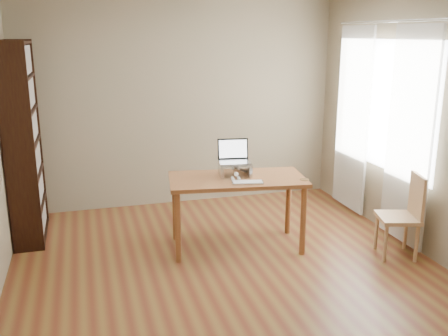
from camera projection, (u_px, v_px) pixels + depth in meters
room at (237, 138)px, 4.24m from camera, size 4.04×4.54×2.64m
bookshelf at (24, 143)px, 5.23m from camera, size 0.30×0.90×2.10m
curtains at (378, 126)px, 5.51m from camera, size 0.03×1.90×2.25m
desk at (237, 187)px, 5.06m from camera, size 1.45×0.87×0.75m
laptop_stand at (235, 168)px, 5.09m from camera, size 0.32×0.25×0.13m
laptop at (233, 156)px, 5.12m from camera, size 0.35×0.31×0.23m
keyboard at (248, 182)px, 4.84m from camera, size 0.32×0.19×0.02m
coaster at (305, 179)px, 4.96m from camera, size 0.09×0.09×0.01m
cat at (233, 169)px, 5.12m from camera, size 0.24×0.48×0.15m
chair at (404, 212)px, 4.92m from camera, size 0.46×0.46×0.84m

